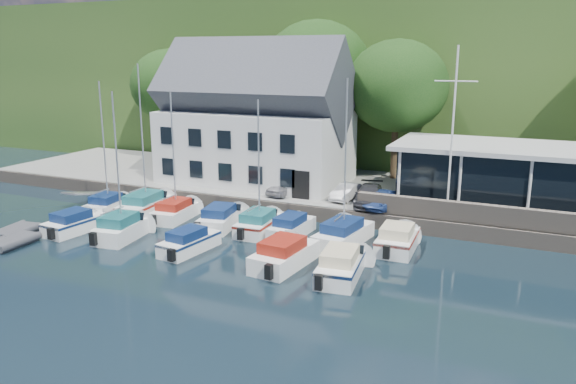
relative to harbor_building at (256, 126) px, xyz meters
The scene contains 33 objects.
ground 18.70m from the harbor_building, 67.01° to the right, with size 180.00×180.00×0.00m, color black.
quay 8.57m from the harbor_building, ahead, with size 60.00×13.00×1.00m, color gray.
quay_face 10.14m from the harbor_building, 38.16° to the right, with size 60.00×0.30×1.00m, color #706559.
hillside 46.11m from the harbor_building, 81.25° to the left, with size 160.00×75.00×16.00m, color #2A4A1B.
field_patch 56.60m from the harbor_building, 74.34° to the left, with size 50.00×30.00×0.30m, color #596231.
harbor_building is the anchor object (origin of this frame).
club_pavilion 18.15m from the harbor_building, ahead, with size 13.20×7.20×4.10m, color black, non-canonical shape.
seawall 20.03m from the harbor_building, 15.03° to the right, with size 18.00×0.50×1.20m, color #706559.
gangway 13.23m from the harbor_building, 141.71° to the right, with size 1.20×6.00×1.40m, color silver, non-canonical shape.
car_silver 6.34m from the harbor_building, 38.83° to the right, with size 1.40×3.47×1.18m, color #A6A5AA.
car_white 9.69m from the harbor_building, 18.27° to the right, with size 1.16×3.32×1.09m, color silver.
car_dgrey 11.46m from the harbor_building, 19.01° to the right, with size 1.79×4.39×1.27m, color #2D2E32.
car_blue 12.47m from the harbor_building, 19.21° to the right, with size 1.35×3.43×1.17m, color navy.
flagpole 16.04m from the harbor_building, 15.47° to the right, with size 2.48×0.20×10.31m, color silver, non-canonical shape.
tree_0 13.41m from the harbor_building, 153.91° to the left, with size 7.55×7.55×10.32m, color black, non-canonical shape.
tree_1 8.52m from the harbor_building, 132.69° to the left, with size 7.23×7.23×9.89m, color black, non-canonical shape.
tree_2 7.09m from the harbor_building, 67.58° to the left, with size 9.25×9.25×12.64m, color black, non-canonical shape.
tree_3 11.15m from the harbor_building, 28.57° to the left, with size 8.04×8.04×10.98m, color black, non-canonical shape.
boat_r1_0 11.68m from the harbor_building, 125.52° to the right, with size 1.90×5.19×8.36m, color white, non-canonical shape.
boat_r1_1 9.55m from the harbor_building, 116.32° to the right, with size 2.16×7.01×9.36m, color white, non-canonical shape.
boat_r1_2 9.01m from the harbor_building, 100.18° to the right, with size 2.00×5.92×8.24m, color white, non-canonical shape.
boat_r1_3 10.42m from the harbor_building, 76.97° to the right, with size 2.01×5.96×1.43m, color white, non-canonical shape.
boat_r1_4 10.36m from the harbor_building, 61.91° to the right, with size 1.99×5.88×8.65m, color white, non-canonical shape.
boat_r1_5 12.28m from the harbor_building, 52.12° to the right, with size 1.70×5.61×1.37m, color white, non-canonical shape.
boat_r1_6 13.80m from the harbor_building, 41.36° to the right, with size 2.04×6.83×9.15m, color white, non-canonical shape.
boat_r1_7 16.78m from the harbor_building, 33.42° to the right, with size 2.11×5.57×1.51m, color white, non-canonical shape.
boat_r2_0 15.56m from the harbor_building, 112.60° to the right, with size 1.91×5.55×1.40m, color white, non-canonical shape.
boat_r2_1 13.74m from the harbor_building, 98.96° to the right, with size 2.10×5.62×9.46m, color white, non-canonical shape.
boat_r2_2 14.87m from the harbor_building, 78.39° to the right, with size 1.70×5.56×1.36m, color white, non-canonical shape.
boat_r2_3 16.84m from the harbor_building, 57.78° to the right, with size 2.15×6.27×1.55m, color white, non-canonical shape.
boat_r2_4 18.79m from the harbor_building, 49.56° to the right, with size 2.00×6.33×1.50m, color white, non-canonical shape.
dinghy_0 18.61m from the harbor_building, 118.16° to the right, with size 1.83×3.04×0.71m, color #3A3B40, non-canonical shape.
dinghy_1 19.25m from the harbor_building, 112.43° to the right, with size 1.80×3.00×0.70m, color #3A3B40, non-canonical shape.
Camera 1 is at (13.02, -22.38, 10.79)m, focal length 35.00 mm.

